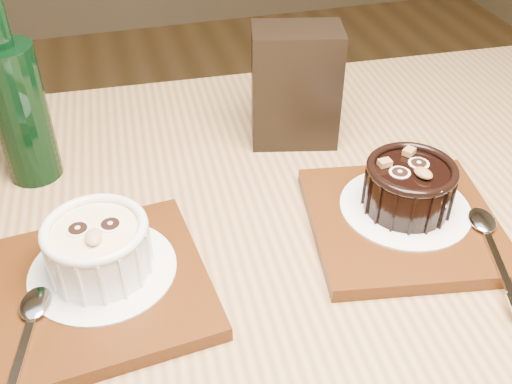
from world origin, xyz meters
TOP-DOWN VIEW (x-y plane):
  - table at (0.18, 0.06)m, footprint 1.24×0.85m
  - tray_left at (0.02, 0.08)m, footprint 0.20×0.20m
  - doily_left at (0.03, 0.09)m, footprint 0.13×0.13m
  - ramekin_white at (0.03, 0.09)m, footprint 0.09×0.09m
  - spoon_left at (-0.04, 0.03)m, footprint 0.05×0.14m
  - tray_right at (0.32, 0.09)m, footprint 0.21×0.21m
  - doily_right at (0.32, 0.10)m, footprint 0.13×0.13m
  - ramekin_dark at (0.32, 0.10)m, footprint 0.09×0.09m
  - spoon_right at (0.37, 0.03)m, footprint 0.06×0.14m
  - condiment_stand at (0.26, 0.28)m, footprint 0.11×0.08m
  - green_bottle at (-0.04, 0.28)m, footprint 0.06×0.06m

SIDE VIEW (x-z plane):
  - table at x=0.18m, z-range 0.28..1.03m
  - tray_left at x=0.02m, z-range 0.75..0.76m
  - tray_right at x=0.32m, z-range 0.75..0.76m
  - doily_left at x=0.03m, z-range 0.77..0.77m
  - doily_right at x=0.32m, z-range 0.77..0.77m
  - spoon_left at x=-0.04m, z-range 0.77..0.77m
  - spoon_right at x=0.37m, z-range 0.77..0.77m
  - ramekin_dark at x=0.32m, z-range 0.77..0.82m
  - ramekin_white at x=0.03m, z-range 0.77..0.82m
  - condiment_stand at x=0.26m, z-range 0.75..0.89m
  - green_bottle at x=-0.04m, z-range 0.73..0.94m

